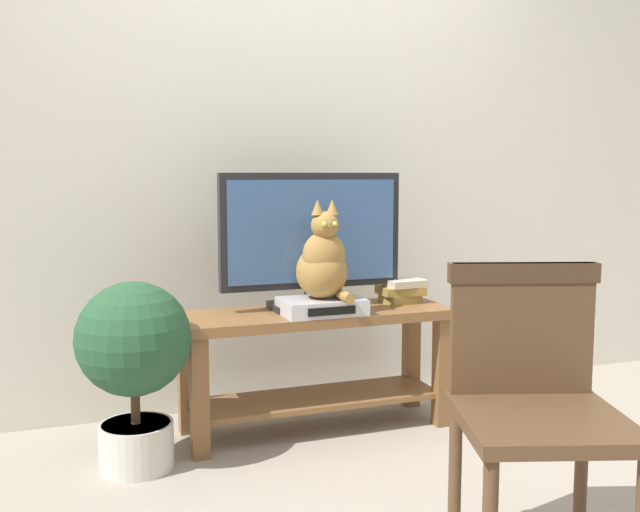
# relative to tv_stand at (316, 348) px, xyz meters

# --- Properties ---
(ground_plane) EXTENTS (12.00, 12.00, 0.00)m
(ground_plane) POSITION_rel_tv_stand_xyz_m (-0.01, -0.64, -0.38)
(ground_plane) COLOR gray
(back_wall) EXTENTS (7.00, 0.12, 2.80)m
(back_wall) POSITION_rel_tv_stand_xyz_m (-0.01, 0.49, 1.02)
(back_wall) COLOR beige
(back_wall) RESTS_ON ground
(tv_stand) EXTENTS (1.22, 0.41, 0.55)m
(tv_stand) POSITION_rel_tv_stand_xyz_m (0.00, 0.00, 0.00)
(tv_stand) COLOR brown
(tv_stand) RESTS_ON ground
(tv) EXTENTS (0.85, 0.20, 0.61)m
(tv) POSITION_rel_tv_stand_xyz_m (0.00, 0.06, 0.50)
(tv) COLOR black
(tv) RESTS_ON tv_stand
(media_box) EXTENTS (0.36, 0.25, 0.07)m
(media_box) POSITION_rel_tv_stand_xyz_m (-0.00, -0.08, 0.21)
(media_box) COLOR #BCBCC1
(media_box) RESTS_ON tv_stand
(cat) EXTENTS (0.22, 0.29, 0.43)m
(cat) POSITION_rel_tv_stand_xyz_m (-0.00, -0.09, 0.40)
(cat) COLOR olive
(cat) RESTS_ON media_box
(wooden_chair) EXTENTS (0.57, 0.58, 0.89)m
(wooden_chair) POSITION_rel_tv_stand_xyz_m (0.20, -1.30, 0.16)
(wooden_chair) COLOR #513823
(wooden_chair) RESTS_ON ground
(book_stack) EXTENTS (0.21, 0.18, 0.11)m
(book_stack) POSITION_rel_tv_stand_xyz_m (0.45, 0.05, 0.23)
(book_stack) COLOR olive
(book_stack) RESTS_ON tv_stand
(potted_plant) EXTENTS (0.45, 0.45, 0.75)m
(potted_plant) POSITION_rel_tv_stand_xyz_m (-0.82, -0.17, 0.08)
(potted_plant) COLOR beige
(potted_plant) RESTS_ON ground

